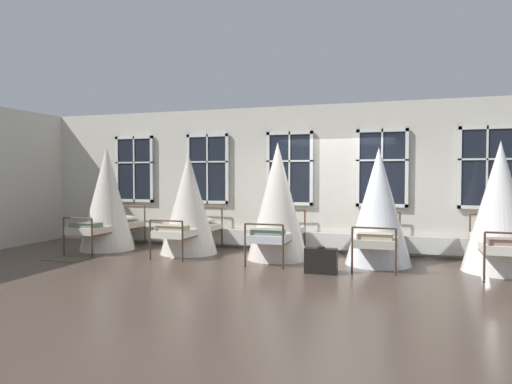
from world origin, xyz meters
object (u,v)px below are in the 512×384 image
Objects in this scene: cot_fourth at (378,208)px; cot_fifth at (500,209)px; cot_second at (189,205)px; cot_third at (278,203)px; cot_first at (107,200)px; suitcase_dark at (321,261)px.

cot_fifth is at bearing -90.84° from cot_fourth.
cot_fourth reaches higher than cot_second.
cot_fifth is at bearing -91.12° from cot_third.
suitcase_dark is at bearing -100.93° from cot_first.
cot_fourth is at bearing -89.56° from cot_second.
cot_third is 1.84m from suitcase_dark.
cot_third reaches higher than cot_fourth.
cot_third is at bearing -88.13° from cot_first.
cot_third is (2.02, -0.05, 0.10)m from cot_second.
cot_fourth is at bearing 52.72° from suitcase_dark.
cot_first is 4.18× the size of suitcase_dark.
suitcase_dark is (1.10, -1.15, -0.92)m from cot_third.
suitcase_dark is at bearing -137.01° from cot_third.
cot_third is 4.22× the size of suitcase_dark.
cot_second is 3.44m from suitcase_dark.
cot_fifth reaches higher than suitcase_dark.
cot_fourth is 0.97× the size of cot_fifth.
cot_third is at bearing -90.56° from cot_second.
cot_first is 2.03m from cot_second.
cot_fifth is at bearing -88.70° from cot_first.
suitcase_dark is (-2.95, -1.11, -0.89)m from cot_fifth.
cot_first is at bearing 93.34° from cot_second.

